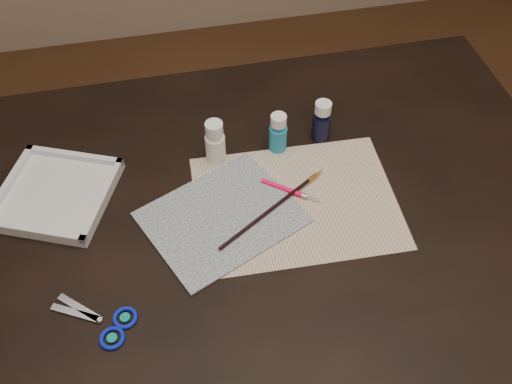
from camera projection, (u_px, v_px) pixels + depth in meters
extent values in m
cube|color=#422614|center=(256.00, 368.00, 1.69)|extent=(3.50, 3.50, 0.02)
cube|color=black|center=(256.00, 304.00, 1.40)|extent=(1.30, 0.90, 0.75)
cube|color=silver|center=(296.00, 202.00, 1.12)|extent=(0.40, 0.32, 0.00)
cube|color=black|center=(222.00, 217.00, 1.09)|extent=(0.34, 0.31, 0.00)
cylinder|color=white|center=(215.00, 142.00, 1.16)|extent=(0.05, 0.05, 0.10)
cylinder|color=teal|center=(278.00, 133.00, 1.18)|extent=(0.05, 0.05, 0.09)
cylinder|color=black|center=(322.00, 121.00, 1.20)|extent=(0.05, 0.05, 0.10)
cube|color=silver|center=(56.00, 193.00, 1.12)|extent=(0.27, 0.27, 0.03)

